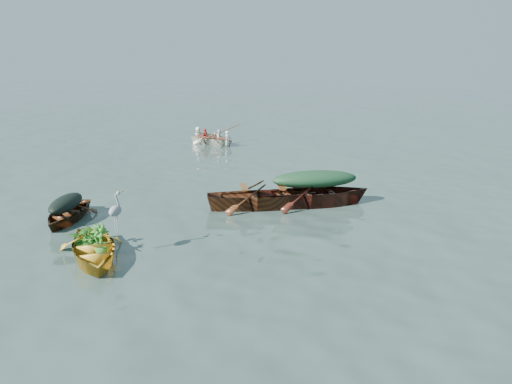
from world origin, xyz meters
TOP-DOWN VIEW (x-y plane):
  - ground at (0.00, 0.00)m, footprint 140.00×140.00m
  - yellow_dinghy at (-2.15, -1.31)m, footprint 3.24×3.42m
  - dark_covered_boat at (-4.59, 0.74)m, footprint 2.03×3.33m
  - green_tarp_boat at (1.55, 4.50)m, footprint 4.91×3.66m
  - open_wooden_boat at (0.14, 3.71)m, footprint 4.77×3.29m
  - rowed_boat at (-5.99, 13.55)m, footprint 3.84×1.99m
  - dark_tarp_cover at (-4.59, 0.74)m, footprint 1.12×1.83m
  - green_tarp_cover at (1.55, 4.50)m, footprint 2.70×2.01m
  - thwart_benches at (0.14, 3.71)m, footprint 2.45×1.77m
  - heron at (-1.77, -0.91)m, footprint 0.47×0.49m
  - dinghy_weeds at (-2.50, -0.88)m, footprint 1.12×1.14m
  - rowers at (-5.99, 13.55)m, footprint 2.74×1.61m
  - oars at (-5.99, 13.55)m, footprint 1.23×2.67m

SIDE VIEW (x-z plane):
  - ground at x=0.00m, z-range 0.00..0.00m
  - yellow_dinghy at x=-2.15m, z-range -0.45..0.45m
  - dark_covered_boat at x=-4.59m, z-range -0.37..0.37m
  - green_tarp_boat at x=1.55m, z-range -0.57..0.57m
  - open_wooden_boat at x=0.14m, z-range -0.54..0.54m
  - rowed_boat at x=-5.99m, z-range -0.42..0.42m
  - oars at x=-5.99m, z-range 0.42..0.48m
  - thwart_benches at x=0.14m, z-range 0.54..0.58m
  - dark_tarp_cover at x=-4.59m, z-range 0.37..0.77m
  - dinghy_weeds at x=-2.50m, z-range 0.45..1.05m
  - rowers at x=-5.99m, z-range 0.42..1.18m
  - green_tarp_cover at x=1.55m, z-range 0.57..1.09m
  - heron at x=-1.77m, z-range 0.45..1.37m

